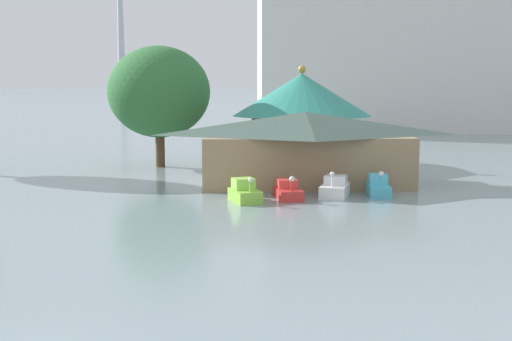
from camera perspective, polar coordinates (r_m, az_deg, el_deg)
name	(u,v)px	position (r m, az deg, el deg)	size (l,w,h in m)	color
pedal_boat_lime	(245,193)	(40.13, -1.00, -1.94)	(2.15, 2.84, 1.64)	#8CCC3F
pedal_boat_red	(288,191)	(41.26, 2.79, -1.79)	(1.77, 3.13, 1.61)	red
pedal_boat_white	(335,188)	(42.15, 6.92, -1.56)	(2.43, 3.29, 1.80)	white
pedal_boat_cyan	(378,187)	(42.92, 10.64, -1.45)	(1.52, 2.56, 1.76)	#4CB7CC
boathouse	(305,147)	(46.93, 4.33, 2.10)	(15.72, 8.05, 5.23)	#9E7F5B
green_roof_pavilion	(302,113)	(57.82, 4.02, 5.08)	(12.18, 12.18, 8.83)	#993328
shoreline_tree_mid	(159,92)	(57.21, -8.48, 6.81)	(8.81, 8.81, 10.47)	brown
background_building_block	(391,56)	(101.13, 11.70, 9.78)	(40.19, 13.38, 22.66)	silver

